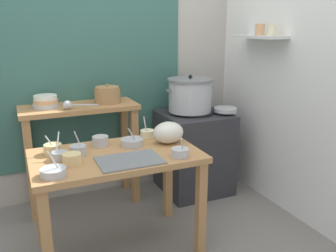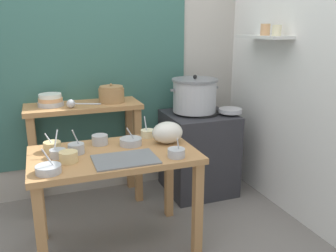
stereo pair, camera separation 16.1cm
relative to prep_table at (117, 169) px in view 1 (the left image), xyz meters
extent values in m
plane|color=gray|center=(0.11, -0.06, -0.61)|extent=(9.00, 9.00, 0.00)
cube|color=#B2ADA3|center=(0.21, 1.04, 0.69)|extent=(4.40, 0.10, 2.60)
cube|color=#38665B|center=(-0.04, 0.98, 0.74)|extent=(1.90, 0.02, 2.10)
cube|color=white|center=(1.51, 0.14, 0.69)|extent=(0.10, 3.20, 2.60)
cube|color=silver|center=(1.36, 0.34, 0.84)|extent=(0.20, 0.56, 0.02)
cylinder|color=beige|center=(1.36, 0.17, 0.90)|extent=(0.07, 0.07, 0.09)
cylinder|color=tan|center=(1.36, 0.32, 0.90)|extent=(0.08, 0.08, 0.09)
cube|color=#B27F4C|center=(0.00, 0.00, 0.09)|extent=(1.10, 0.66, 0.04)
cube|color=#B27F4C|center=(-0.50, -0.28, -0.27)|extent=(0.06, 0.06, 0.68)
cube|color=#B27F4C|center=(0.50, -0.28, -0.27)|extent=(0.06, 0.06, 0.68)
cube|color=#B27F4C|center=(-0.50, 0.28, -0.27)|extent=(0.06, 0.06, 0.68)
cube|color=#B27F4C|center=(0.50, 0.28, -0.27)|extent=(0.06, 0.06, 0.68)
cube|color=#B27F4C|center=(-0.09, 0.77, 0.27)|extent=(0.96, 0.40, 0.04)
cube|color=#B27F4C|center=(-0.52, 0.62, -0.18)|extent=(0.06, 0.06, 0.86)
cube|color=#B27F4C|center=(0.34, 0.62, -0.18)|extent=(0.06, 0.06, 0.86)
cube|color=#B27F4C|center=(-0.52, 0.92, -0.18)|extent=(0.06, 0.06, 0.86)
cube|color=#B27F4C|center=(0.34, 0.92, -0.18)|extent=(0.06, 0.06, 0.86)
cube|color=#2D2D33|center=(0.93, 0.64, -0.23)|extent=(0.60, 0.60, 0.76)
cylinder|color=black|center=(0.93, 0.64, 0.16)|extent=(0.36, 0.36, 0.02)
cylinder|color=black|center=(0.81, 0.34, -0.16)|extent=(0.04, 0.02, 0.04)
cylinder|color=#B7BABF|center=(0.89, 0.66, 0.31)|extent=(0.39, 0.39, 0.28)
cylinder|color=slate|center=(0.89, 0.66, 0.46)|extent=(0.42, 0.42, 0.02)
sphere|color=black|center=(0.89, 0.66, 0.49)|extent=(0.04, 0.04, 0.04)
cube|color=slate|center=(0.68, 0.66, 0.38)|extent=(0.04, 0.02, 0.02)
cube|color=slate|center=(1.11, 0.66, 0.38)|extent=(0.04, 0.02, 0.02)
cylinder|color=#A37A4C|center=(0.15, 0.77, 0.35)|extent=(0.22, 0.22, 0.12)
cylinder|color=#A37A4C|center=(0.15, 0.77, 0.42)|extent=(0.20, 0.20, 0.02)
sphere|color=#A37A4C|center=(0.15, 0.77, 0.44)|extent=(0.02, 0.02, 0.02)
cylinder|color=#B7BABF|center=(-0.35, 0.79, 0.31)|extent=(0.21, 0.21, 0.04)
cylinder|color=tan|center=(-0.35, 0.79, 0.34)|extent=(0.19, 0.19, 0.03)
cylinder|color=silver|center=(-0.35, 0.79, 0.38)|extent=(0.18, 0.18, 0.03)
sphere|color=#B7BABF|center=(-0.20, 0.66, 0.33)|extent=(0.07, 0.07, 0.07)
cylinder|color=#B7BABF|center=(-0.07, 0.61, 0.33)|extent=(0.20, 0.09, 0.01)
cube|color=slate|center=(0.04, -0.17, 0.12)|extent=(0.40, 0.28, 0.01)
ellipsoid|color=silver|center=(0.41, 0.06, 0.19)|extent=(0.22, 0.19, 0.16)
cylinder|color=#B7BABF|center=(1.18, 0.51, 0.19)|extent=(0.21, 0.21, 0.04)
cylinder|color=#B7BABF|center=(0.15, 0.11, 0.14)|extent=(0.16, 0.16, 0.05)
cylinder|color=#BFB28C|center=(0.15, 0.11, 0.16)|extent=(0.13, 0.13, 0.01)
cylinder|color=#B7BABF|center=(0.15, 0.09, 0.18)|extent=(0.09, 0.03, 0.14)
cylinder|color=#E5C684|center=(-0.30, -0.08, 0.15)|extent=(0.11, 0.11, 0.07)
cylinder|color=#337238|center=(-0.30, -0.08, 0.17)|extent=(0.10, 0.10, 0.01)
cylinder|color=#B7BABF|center=(-0.24, 0.06, 0.14)|extent=(0.11, 0.11, 0.07)
cylinder|color=#BFB28C|center=(-0.24, 0.06, 0.17)|extent=(0.09, 0.09, 0.01)
cylinder|color=#B7BABF|center=(-0.23, 0.05, 0.20)|extent=(0.07, 0.07, 0.17)
cylinder|color=#B7BABF|center=(-0.06, 0.20, 0.15)|extent=(0.11, 0.11, 0.07)
cylinder|color=#337238|center=(-0.06, 0.20, 0.17)|extent=(0.10, 0.10, 0.01)
cylinder|color=#E5C684|center=(-0.38, 0.16, 0.14)|extent=(0.12, 0.12, 0.07)
cylinder|color=beige|center=(-0.38, 0.16, 0.17)|extent=(0.10, 0.10, 0.01)
cylinder|color=#B7BABF|center=(-0.39, 0.15, 0.18)|extent=(0.08, 0.04, 0.13)
cylinder|color=#B7BABF|center=(0.36, -0.23, 0.14)|extent=(0.11, 0.11, 0.06)
cylinder|color=maroon|center=(0.36, -0.23, 0.16)|extent=(0.10, 0.10, 0.01)
cylinder|color=#B7BABF|center=(0.37, -0.24, 0.18)|extent=(0.05, 0.06, 0.13)
cylinder|color=beige|center=(0.32, 0.24, 0.14)|extent=(0.11, 0.11, 0.06)
cylinder|color=beige|center=(0.32, 0.24, 0.16)|extent=(0.09, 0.09, 0.01)
cylinder|color=#B7BABF|center=(0.30, 0.24, 0.19)|extent=(0.01, 0.07, 0.16)
cylinder|color=#B7BABF|center=(-0.36, 0.03, 0.14)|extent=(0.10, 0.10, 0.05)
cylinder|color=#BFB28C|center=(-0.36, 0.03, 0.16)|extent=(0.09, 0.09, 0.01)
cylinder|color=#B7BABF|center=(-0.37, 0.04, 0.20)|extent=(0.06, 0.08, 0.17)
cylinder|color=#B7BABF|center=(-0.42, -0.22, 0.13)|extent=(0.15, 0.15, 0.05)
cylinder|color=#BFB28C|center=(-0.42, -0.22, 0.15)|extent=(0.12, 0.12, 0.01)
cylinder|color=#B7BABF|center=(-0.41, -0.23, 0.19)|extent=(0.08, 0.06, 0.16)
camera|label=1|loc=(-0.58, -2.17, 0.93)|focal=37.88mm
camera|label=2|loc=(-0.43, -2.23, 0.93)|focal=37.88mm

